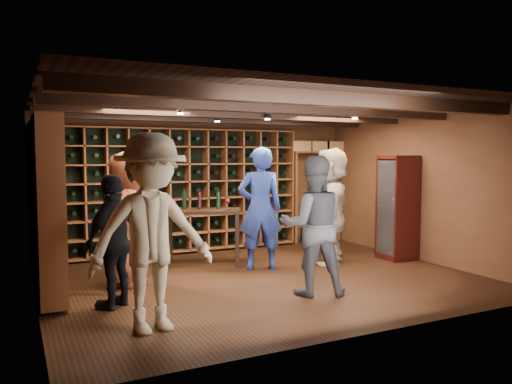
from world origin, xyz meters
name	(u,v)px	position (x,y,z in m)	size (l,w,h in m)	color
ground	(262,278)	(0.00, 0.00, 0.00)	(6.00, 6.00, 0.00)	#32190E
room_shell	(260,111)	(0.00, 0.05, 2.42)	(6.00, 6.00, 6.00)	brown
wine_rack_back	(178,190)	(-0.52, 2.33, 1.15)	(4.65, 0.30, 2.20)	brown
wine_rack_left	(45,203)	(-2.83, 0.82, 1.15)	(0.30, 2.65, 2.20)	brown
crate_shelf	(315,166)	(2.41, 2.32, 1.57)	(1.20, 0.32, 2.07)	brown
display_cabinet	(398,209)	(2.71, 0.20, 0.86)	(0.55, 0.50, 1.75)	#380D0B
man_blue_shirt	(260,208)	(0.25, 0.55, 0.95)	(0.70, 0.46, 1.91)	navy
man_grey_suit	(313,226)	(0.21, -1.03, 0.89)	(0.86, 0.67, 1.77)	black
guest_red_floral	(127,219)	(-1.82, 0.48, 0.92)	(0.90, 0.58, 1.83)	maroon
guest_woman_black	(115,241)	(-2.16, -0.47, 0.78)	(0.92, 0.38, 1.57)	black
guest_khaki	(152,233)	(-1.97, -1.45, 1.00)	(1.30, 0.74, 2.01)	gray
guest_beige	(331,206)	(1.50, 0.43, 0.95)	(1.77, 0.56, 1.91)	tan
tasting_table	(203,216)	(-0.46, 1.21, 0.80)	(1.34, 1.02, 1.19)	black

